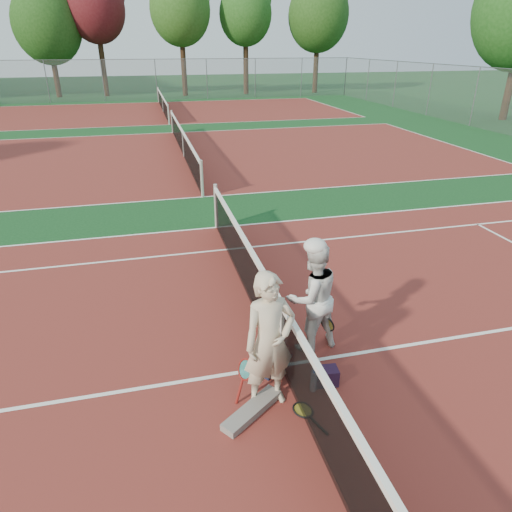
# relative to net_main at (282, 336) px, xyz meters

# --- Properties ---
(ground) EXTENTS (130.00, 130.00, 0.00)m
(ground) POSITION_rel_net_main_xyz_m (0.00, 0.00, -0.51)
(ground) COLOR #103C18
(ground) RESTS_ON ground
(court_main) EXTENTS (23.77, 10.97, 0.01)m
(court_main) POSITION_rel_net_main_xyz_m (0.00, 0.00, -0.51)
(court_main) COLOR maroon
(court_main) RESTS_ON ground
(court_far_a) EXTENTS (23.77, 10.97, 0.01)m
(court_far_a) POSITION_rel_net_main_xyz_m (0.00, 13.50, -0.51)
(court_far_a) COLOR maroon
(court_far_a) RESTS_ON ground
(court_far_b) EXTENTS (23.77, 10.97, 0.01)m
(court_far_b) POSITION_rel_net_main_xyz_m (0.00, 27.00, -0.51)
(court_far_b) COLOR maroon
(court_far_b) RESTS_ON ground
(net_main) EXTENTS (0.10, 10.98, 1.02)m
(net_main) POSITION_rel_net_main_xyz_m (0.00, 0.00, 0.00)
(net_main) COLOR black
(net_main) RESTS_ON ground
(net_far_a) EXTENTS (0.10, 10.98, 1.02)m
(net_far_a) POSITION_rel_net_main_xyz_m (0.00, 13.50, 0.00)
(net_far_a) COLOR black
(net_far_a) RESTS_ON ground
(net_far_b) EXTENTS (0.10, 10.98, 1.02)m
(net_far_b) POSITION_rel_net_main_xyz_m (0.00, 27.00, 0.00)
(net_far_b) COLOR black
(net_far_b) RESTS_ON ground
(fence_back) EXTENTS (32.00, 0.06, 3.00)m
(fence_back) POSITION_rel_net_main_xyz_m (0.00, 34.00, 0.99)
(fence_back) COLOR slate
(fence_back) RESTS_ON ground
(player_a) EXTENTS (0.73, 0.54, 1.81)m
(player_a) POSITION_rel_net_main_xyz_m (-0.35, -0.61, 0.40)
(player_a) COLOR beige
(player_a) RESTS_ON ground
(player_b) EXTENTS (0.92, 0.78, 1.68)m
(player_b) POSITION_rel_net_main_xyz_m (0.56, 0.36, 0.33)
(player_b) COLOR silver
(player_b) RESTS_ON ground
(racket_red) EXTENTS (0.34, 0.35, 0.57)m
(racket_red) POSITION_rel_net_main_xyz_m (-0.62, -0.49, -0.22)
(racket_red) COLOR maroon
(racket_red) RESTS_ON ground
(racket_black_held) EXTENTS (0.31, 0.33, 0.58)m
(racket_black_held) POSITION_rel_net_main_xyz_m (0.75, 0.21, -0.22)
(racket_black_held) COLOR black
(racket_black_held) RESTS_ON ground
(racket_spare) EXTENTS (0.45, 0.66, 0.03)m
(racket_spare) POSITION_rel_net_main_xyz_m (0.01, -0.90, -0.49)
(racket_spare) COLOR black
(racket_spare) RESTS_ON ground
(sports_bag_navy) EXTENTS (0.45, 0.43, 0.30)m
(sports_bag_navy) POSITION_rel_net_main_xyz_m (-0.18, -0.05, -0.36)
(sports_bag_navy) COLOR black
(sports_bag_navy) RESTS_ON ground
(sports_bag_purple) EXTENTS (0.32, 0.23, 0.24)m
(sports_bag_purple) POSITION_rel_net_main_xyz_m (0.48, -0.50, -0.39)
(sports_bag_purple) COLOR black
(sports_bag_purple) RESTS_ON ground
(net_cover_canvas) EXTENTS (0.86, 0.71, 0.10)m
(net_cover_canvas) POSITION_rel_net_main_xyz_m (-0.61, -0.78, -0.46)
(net_cover_canvas) COLOR slate
(net_cover_canvas) RESTS_ON ground
(water_bottle) EXTENTS (0.09, 0.09, 0.30)m
(water_bottle) POSITION_rel_net_main_xyz_m (0.27, -0.57, -0.36)
(water_bottle) COLOR silver
(water_bottle) RESTS_ON ground
(tree_back_1) EXTENTS (5.25, 5.25, 8.49)m
(tree_back_1) POSITION_rel_net_main_xyz_m (-7.89, 38.08, 4.94)
(tree_back_1) COLOR #382314
(tree_back_1) RESTS_ON ground
(tree_back_maroon) EXTENTS (4.57, 4.57, 9.24)m
(tree_back_maroon) POSITION_rel_net_main_xyz_m (-4.07, 38.01, 6.07)
(tree_back_maroon) COLOR #382314
(tree_back_maroon) RESTS_ON ground
(tree_back_3) EXTENTS (4.84, 4.84, 9.35)m
(tree_back_3) POSITION_rel_net_main_xyz_m (2.48, 36.77, 6.02)
(tree_back_3) COLOR #382314
(tree_back_3) RESTS_ON ground
(tree_back_4) EXTENTS (4.39, 4.39, 8.85)m
(tree_back_4) POSITION_rel_net_main_xyz_m (7.91, 37.05, 5.78)
(tree_back_4) COLOR #382314
(tree_back_4) RESTS_ON ground
(tree_back_5) EXTENTS (5.19, 5.19, 9.25)m
(tree_back_5) POSITION_rel_net_main_xyz_m (14.25, 36.65, 5.74)
(tree_back_5) COLOR #382314
(tree_back_5) RESTS_ON ground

